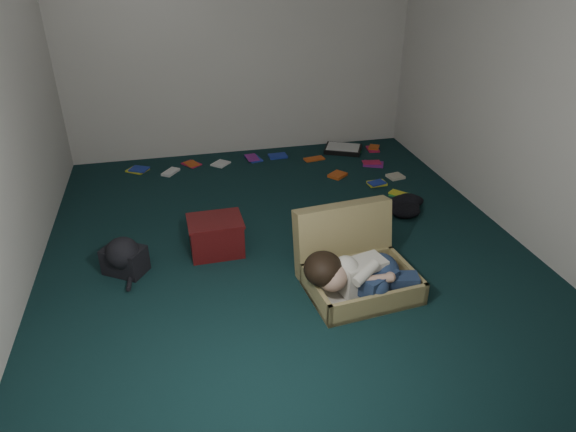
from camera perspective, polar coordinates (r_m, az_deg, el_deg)
name	(u,v)px	position (r m, az deg, el deg)	size (l,w,h in m)	color
floor	(284,243)	(4.45, -0.44, -3.06)	(4.50, 4.50, 0.00)	#0E292A
wall_back	(239,42)	(6.09, -5.47, 18.71)	(4.50, 4.50, 0.00)	silver
wall_front	(418,255)	(1.96, 14.23, -4.27)	(4.50, 4.50, 0.00)	silver
wall_right	(520,80)	(4.77, 24.38, 13.63)	(4.50, 4.50, 0.00)	silver
suitcase	(354,263)	(3.91, 7.31, -5.25)	(0.85, 0.83, 0.57)	#9F8F58
person	(359,274)	(3.72, 7.91, -6.40)	(0.85, 0.41, 0.35)	silver
maroon_bin	(216,236)	(4.30, -8.00, -2.19)	(0.45, 0.36, 0.31)	#4F1011
backpack	(125,259)	(4.23, -17.70, -4.58)	(0.39, 0.31, 0.23)	black
clothing_pile	(406,205)	(5.07, 13.02, 1.23)	(0.41, 0.34, 0.13)	black
paper_tray	(343,149)	(6.42, 6.13, 7.42)	(0.53, 0.48, 0.06)	black
book_scatter	(297,166)	(5.93, 1.05, 5.53)	(3.05, 1.53, 0.02)	yellow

